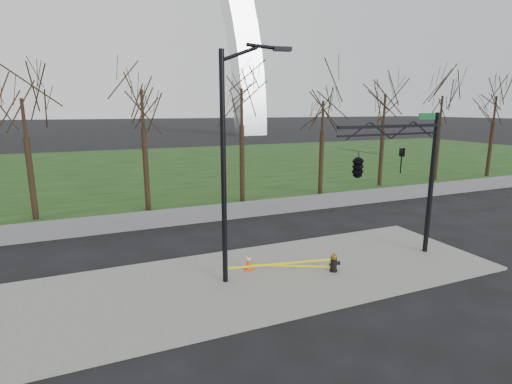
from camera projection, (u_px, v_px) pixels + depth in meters
name	position (u px, v px, depth m)	size (l,w,h in m)	color
ground	(265.00, 278.00, 14.38)	(500.00, 500.00, 0.00)	black
sidewalk	(265.00, 277.00, 14.37)	(18.00, 6.00, 0.10)	slate
grass_strip	(149.00, 167.00, 41.38)	(120.00, 40.00, 0.06)	#173513
guardrail	(206.00, 214.00, 21.49)	(60.00, 0.30, 0.90)	#59595B
tree_row	(281.00, 141.00, 26.87)	(59.18, 4.00, 7.92)	black
fire_hydrant	(334.00, 263.00, 14.68)	(0.46, 0.30, 0.74)	black
traffic_cone	(249.00, 262.00, 14.87)	(0.33, 0.33, 0.61)	#FC430D
street_light	(230.00, 153.00, 12.99)	(2.37, 0.62, 8.21)	black
traffic_signal_mast	(374.00, 163.00, 14.57)	(5.09, 2.51, 6.00)	black
caution_tape	(285.00, 265.00, 14.48)	(4.06, 1.43, 0.39)	yellow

